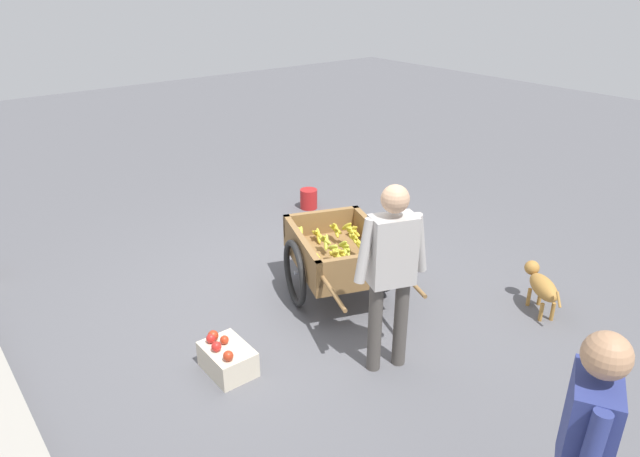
{
  "coord_description": "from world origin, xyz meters",
  "views": [
    {
      "loc": [
        -3.81,
        2.84,
        2.93
      ],
      "look_at": [
        -0.04,
        -0.12,
        0.75
      ],
      "focal_mm": 32.06,
      "sensor_mm": 36.0,
      "label": 1
    }
  ],
  "objects_px": {
    "vendor_person": "(391,264)",
    "plastic_bucket": "(309,199)",
    "cyclist_person": "(583,450)",
    "dog": "(542,285)",
    "apple_crate": "(227,358)",
    "fruit_cart": "(339,255)"
  },
  "relations": [
    {
      "from": "plastic_bucket",
      "to": "cyclist_person",
      "type": "bearing_deg",
      "value": 156.53
    },
    {
      "from": "plastic_bucket",
      "to": "apple_crate",
      "type": "height_order",
      "value": "apple_crate"
    },
    {
      "from": "cyclist_person",
      "to": "plastic_bucket",
      "type": "bearing_deg",
      "value": -23.47
    },
    {
      "from": "vendor_person",
      "to": "apple_crate",
      "type": "bearing_deg",
      "value": 55.0
    },
    {
      "from": "vendor_person",
      "to": "plastic_bucket",
      "type": "xyz_separation_m",
      "value": [
        3.06,
        -1.53,
        -0.79
      ]
    },
    {
      "from": "cyclist_person",
      "to": "dog",
      "type": "height_order",
      "value": "cyclist_person"
    },
    {
      "from": "fruit_cart",
      "to": "plastic_bucket",
      "type": "relative_size",
      "value": 6.92
    },
    {
      "from": "cyclist_person",
      "to": "dog",
      "type": "distance_m",
      "value": 2.84
    },
    {
      "from": "apple_crate",
      "to": "dog",
      "type": "bearing_deg",
      "value": -110.48
    },
    {
      "from": "vendor_person",
      "to": "plastic_bucket",
      "type": "height_order",
      "value": "vendor_person"
    },
    {
      "from": "cyclist_person",
      "to": "vendor_person",
      "type": "bearing_deg",
      "value": -17.88
    },
    {
      "from": "dog",
      "to": "plastic_bucket",
      "type": "xyz_separation_m",
      "value": [
        3.35,
        0.17,
        -0.14
      ]
    },
    {
      "from": "cyclist_person",
      "to": "dog",
      "type": "bearing_deg",
      "value": -56.05
    },
    {
      "from": "cyclist_person",
      "to": "dog",
      "type": "xyz_separation_m",
      "value": [
        1.54,
        -2.29,
        -0.66
      ]
    },
    {
      "from": "cyclist_person",
      "to": "apple_crate",
      "type": "height_order",
      "value": "cyclist_person"
    },
    {
      "from": "fruit_cart",
      "to": "dog",
      "type": "distance_m",
      "value": 1.9
    },
    {
      "from": "fruit_cart",
      "to": "cyclist_person",
      "type": "bearing_deg",
      "value": 161.29
    },
    {
      "from": "cyclist_person",
      "to": "apple_crate",
      "type": "xyz_separation_m",
      "value": [
        2.57,
        0.45,
        -0.81
      ]
    },
    {
      "from": "vendor_person",
      "to": "plastic_bucket",
      "type": "bearing_deg",
      "value": -26.62
    },
    {
      "from": "dog",
      "to": "apple_crate",
      "type": "bearing_deg",
      "value": 69.52
    },
    {
      "from": "fruit_cart",
      "to": "cyclist_person",
      "type": "height_order",
      "value": "cyclist_person"
    },
    {
      "from": "vendor_person",
      "to": "cyclist_person",
      "type": "xyz_separation_m",
      "value": [
        -1.84,
        0.59,
        0.01
      ]
    }
  ]
}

